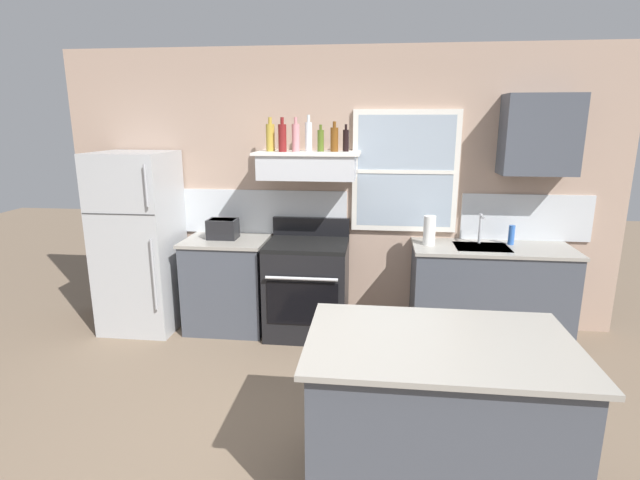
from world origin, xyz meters
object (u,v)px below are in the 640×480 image
at_px(bottle_champagne_gold_foil, 270,137).
at_px(kitchen_island, 436,417).
at_px(bottle_rose_pink, 296,137).
at_px(bottle_red_label_wine, 282,137).
at_px(toaster, 223,229).
at_px(bottle_olive_oil_square, 321,140).
at_px(stove_range, 307,287).
at_px(bottle_balsamic_dark, 346,140).
at_px(refrigerator, 140,242).
at_px(bottle_clear_tall, 309,136).
at_px(bottle_amber_wine, 334,139).
at_px(paper_towel_roll, 429,230).
at_px(dish_soap_bottle, 511,235).

height_order(bottle_champagne_gold_foil, kitchen_island, bottle_champagne_gold_foil).
bearing_deg(bottle_rose_pink, bottle_red_label_wine, -157.81).
bearing_deg(toaster, kitchen_island, -48.39).
bearing_deg(bottle_champagne_gold_foil, bottle_olive_oil_square, 1.90).
bearing_deg(stove_range, bottle_balsamic_dark, 24.63).
bearing_deg(bottle_champagne_gold_foil, refrigerator, -174.12).
relative_size(bottle_clear_tall, bottle_olive_oil_square, 1.35).
bearing_deg(bottle_amber_wine, kitchen_island, -70.46).
distance_m(bottle_clear_tall, paper_towel_roll, 1.41).
xyz_separation_m(paper_towel_roll, dish_soap_bottle, (0.75, 0.10, -0.04)).
relative_size(bottle_champagne_gold_foil, bottle_amber_wine, 1.14).
relative_size(bottle_champagne_gold_foil, bottle_clear_tall, 0.94).
distance_m(bottle_champagne_gold_foil, kitchen_island, 2.87).
distance_m(bottle_red_label_wine, paper_towel_roll, 1.59).
relative_size(toaster, kitchen_island, 0.21).
relative_size(bottle_red_label_wine, kitchen_island, 0.22).
bearing_deg(bottle_clear_tall, bottle_red_label_wine, -156.96).
relative_size(bottle_clear_tall, bottle_balsamic_dark, 1.34).
relative_size(bottle_red_label_wine, bottle_olive_oil_square, 1.27).
height_order(bottle_balsamic_dark, dish_soap_bottle, bottle_balsamic_dark).
bearing_deg(refrigerator, bottle_champagne_gold_foil, 5.88).
bearing_deg(dish_soap_bottle, bottle_champagne_gold_foil, -179.32).
height_order(bottle_red_label_wine, bottle_amber_wine, bottle_red_label_wine).
bearing_deg(stove_range, bottle_clear_tall, 89.49).
relative_size(bottle_balsamic_dark, paper_towel_roll, 0.91).
relative_size(bottle_red_label_wine, dish_soap_bottle, 1.70).
height_order(refrigerator, toaster, refrigerator).
bearing_deg(kitchen_island, dish_soap_bottle, 67.33).
bearing_deg(bottle_champagne_gold_foil, paper_towel_roll, -2.84).
bearing_deg(bottle_balsamic_dark, bottle_rose_pink, -171.11).
height_order(bottle_clear_tall, dish_soap_bottle, bottle_clear_tall).
distance_m(bottle_clear_tall, kitchen_island, 2.75).
distance_m(toaster, bottle_red_label_wine, 1.06).
xyz_separation_m(bottle_clear_tall, paper_towel_roll, (1.13, -0.10, -0.84)).
distance_m(bottle_red_label_wine, bottle_amber_wine, 0.47).
xyz_separation_m(refrigerator, kitchen_island, (2.64, -1.97, -0.41)).
bearing_deg(bottle_amber_wine, dish_soap_bottle, 0.56).
xyz_separation_m(stove_range, bottle_olive_oil_square, (0.11, 0.13, 1.38)).
distance_m(bottle_balsamic_dark, paper_towel_roll, 1.13).
relative_size(stove_range, dish_soap_bottle, 6.06).
height_order(bottle_red_label_wine, paper_towel_roll, bottle_red_label_wine).
bearing_deg(paper_towel_roll, bottle_rose_pink, 177.74).
bearing_deg(paper_towel_roll, bottle_clear_tall, 175.00).
height_order(bottle_champagne_gold_foil, paper_towel_roll, bottle_champagne_gold_foil).
bearing_deg(bottle_champagne_gold_foil, dish_soap_bottle, 0.68).
xyz_separation_m(toaster, bottle_rose_pink, (0.72, 0.03, 0.87)).
distance_m(refrigerator, kitchen_island, 3.32).
bearing_deg(paper_towel_roll, bottle_olive_oil_square, 174.99).
height_order(stove_range, bottle_red_label_wine, bottle_red_label_wine).
bearing_deg(kitchen_island, bottle_clear_tall, 114.92).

